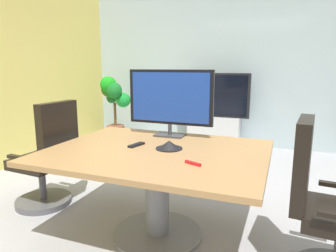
# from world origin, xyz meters

# --- Properties ---
(ground_plane) EXTENTS (7.41, 7.41, 0.00)m
(ground_plane) POSITION_xyz_m (0.00, 0.00, 0.00)
(ground_plane) COLOR #99999E
(wall_back_glass_partition) EXTENTS (5.59, 0.10, 2.98)m
(wall_back_glass_partition) POSITION_xyz_m (0.00, 3.20, 1.49)
(wall_back_glass_partition) COLOR #9EB2B7
(wall_back_glass_partition) RESTS_ON ground
(conference_table) EXTENTS (1.74, 1.36, 0.76)m
(conference_table) POSITION_xyz_m (-0.06, -0.19, 0.57)
(conference_table) COLOR olive
(conference_table) RESTS_ON ground
(office_chair_left) EXTENTS (0.61, 0.59, 1.09)m
(office_chair_left) POSITION_xyz_m (-1.32, -0.07, 0.46)
(office_chair_left) COLOR #4C4C51
(office_chair_left) RESTS_ON ground
(office_chair_right) EXTENTS (0.62, 0.60, 1.09)m
(office_chair_right) POSITION_xyz_m (1.19, -0.26, 0.46)
(office_chair_right) COLOR #4C4C51
(office_chair_right) RESTS_ON ground
(tv_monitor) EXTENTS (0.84, 0.18, 0.64)m
(tv_monitor) POSITION_xyz_m (-0.14, 0.32, 1.12)
(tv_monitor) COLOR #333338
(tv_monitor) RESTS_ON conference_table
(wall_display_unit) EXTENTS (1.20, 0.36, 1.31)m
(wall_display_unit) POSITION_xyz_m (-0.26, 2.85, 0.44)
(wall_display_unit) COLOR #B7BABC
(wall_display_unit) RESTS_ON ground
(potted_plant) EXTENTS (0.59, 0.56, 1.24)m
(potted_plant) POSITION_xyz_m (-2.13, 2.59, 0.76)
(potted_plant) COLOR brown
(potted_plant) RESTS_ON ground
(conference_phone) EXTENTS (0.22, 0.22, 0.07)m
(conference_phone) POSITION_xyz_m (0.02, -0.13, 0.79)
(conference_phone) COLOR black
(conference_phone) RESTS_ON conference_table
(remote_control) EXTENTS (0.09, 0.18, 0.02)m
(remote_control) POSITION_xyz_m (-0.27, -0.14, 0.77)
(remote_control) COLOR black
(remote_control) RESTS_ON conference_table
(whiteboard_marker) EXTENTS (0.13, 0.07, 0.02)m
(whiteboard_marker) POSITION_xyz_m (0.32, -0.45, 0.77)
(whiteboard_marker) COLOR red
(whiteboard_marker) RESTS_ON conference_table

